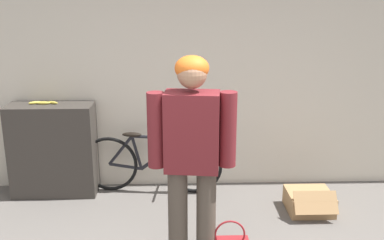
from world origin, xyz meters
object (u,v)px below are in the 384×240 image
at_px(person, 192,147).
at_px(cardboard_box, 309,201).
at_px(banana, 43,103).
at_px(bicycle, 151,163).

xyz_separation_m(person, cardboard_box, (1.26, 0.90, -0.93)).
height_order(person, banana, person).
xyz_separation_m(bicycle, banana, (-1.16, 0.03, 0.71)).
bearing_deg(banana, cardboard_box, -11.09).
bearing_deg(bicycle, person, -68.03).
relative_size(person, cardboard_box, 3.43).
height_order(bicycle, cardboard_box, bicycle).
bearing_deg(person, cardboard_box, 42.24).
height_order(person, cardboard_box, person).
distance_m(bicycle, cardboard_box, 1.78).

